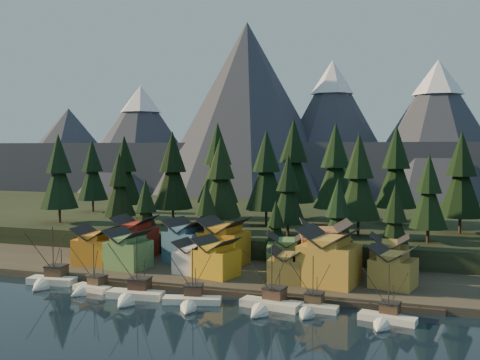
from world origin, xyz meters
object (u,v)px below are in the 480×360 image
(house_front_0, at_px, (96,244))
(boat_6, at_px, (386,312))
(boat_3, at_px, (191,294))
(boat_0, at_px, (49,272))
(house_back_1, at_px, (187,239))
(boat_4, at_px, (267,297))
(boat_2, at_px, (133,287))
(boat_1, at_px, (89,281))
(house_front_1, at_px, (128,248))
(boat_5, at_px, (311,301))
(house_back_0, at_px, (135,236))

(house_front_0, bearing_deg, boat_6, -19.49)
(boat_3, bearing_deg, boat_0, 159.31)
(house_front_0, height_order, house_back_1, house_back_1)
(boat_0, distance_m, boat_4, 45.96)
(boat_3, bearing_deg, boat_2, 166.62)
(boat_1, height_order, boat_3, boat_3)
(house_front_0, distance_m, house_back_1, 20.55)
(house_front_1, bearing_deg, boat_0, -123.28)
(boat_4, distance_m, boat_6, 19.58)
(boat_5, xyz_separation_m, house_back_0, (-46.60, 24.64, 4.73))
(boat_1, xyz_separation_m, boat_5, (42.67, 0.45, -0.10))
(boat_5, relative_size, house_front_0, 1.16)
(boat_3, bearing_deg, boat_5, -6.84)
(boat_5, distance_m, house_back_1, 40.95)
(boat_1, xyz_separation_m, boat_3, (22.05, -2.09, -0.05))
(house_front_0, height_order, house_back_0, house_back_0)
(boat_2, bearing_deg, house_front_0, 131.96)
(house_back_1, bearing_deg, boat_6, -16.54)
(house_front_1, bearing_deg, house_front_0, 176.57)
(house_front_1, bearing_deg, boat_6, -8.71)
(boat_2, distance_m, boat_3, 11.38)
(boat_1, height_order, boat_4, boat_4)
(boat_2, bearing_deg, boat_4, -1.09)
(boat_0, xyz_separation_m, boat_5, (53.15, -1.38, -0.67))
(boat_2, height_order, house_front_0, boat_2)
(boat_4, height_order, house_back_0, house_back_0)
(boat_3, xyz_separation_m, house_front_0, (-31.03, 18.29, 3.88))
(house_front_0, distance_m, house_back_0, 10.25)
(boat_4, bearing_deg, boat_1, -171.04)
(boat_4, relative_size, house_front_1, 1.32)
(boat_6, relative_size, house_front_0, 1.17)
(boat_3, distance_m, house_back_1, 29.59)
(boat_4, height_order, house_front_0, boat_4)
(house_back_1, bearing_deg, boat_2, -74.66)
(boat_1, distance_m, boat_2, 10.91)
(boat_0, relative_size, boat_4, 1.07)
(boat_5, bearing_deg, boat_3, -169.02)
(boat_6, height_order, house_front_0, house_front_0)
(boat_4, xyz_separation_m, boat_6, (19.54, -1.14, -0.35))
(boat_5, bearing_deg, house_front_0, 167.00)
(boat_5, height_order, house_back_1, house_back_1)
(boat_1, xyz_separation_m, house_back_0, (-3.93, 25.09, 4.63))
(boat_4, distance_m, house_back_1, 36.01)
(house_back_0, relative_size, house_back_1, 0.93)
(house_back_0, xyz_separation_m, house_back_1, (13.76, -0.63, -0.06))
(boat_0, xyz_separation_m, boat_6, (65.44, -3.47, -0.69))
(boat_0, distance_m, boat_6, 65.53)
(boat_0, xyz_separation_m, house_front_1, (10.88, 12.55, 3.33))
(boat_2, bearing_deg, boat_6, -4.27)
(boat_3, distance_m, boat_5, 20.77)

